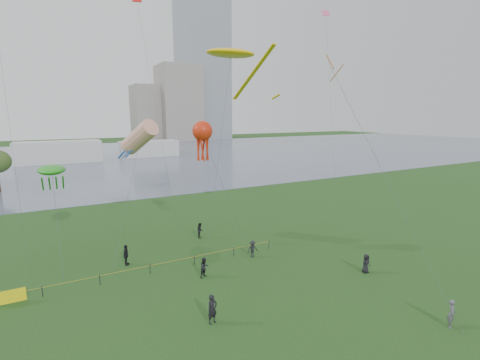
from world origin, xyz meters
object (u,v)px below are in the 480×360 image
kite_flyer (452,313)px  kite_stingray (231,54)px  fence (70,284)px  kite_octopus (202,132)px

kite_flyer → kite_stingray: kite_stingray is taller
kite_stingray → fence: bearing=-155.6°
fence → kite_stingray: bearing=14.0°
kite_stingray → kite_octopus: size_ratio=1.54×
fence → kite_stingray: 24.86m
fence → kite_octopus: size_ratio=1.89×
fence → kite_flyer: size_ratio=13.02×
kite_flyer → kite_stingray: size_ratio=0.09×
kite_stingray → kite_octopus: 8.20m
fence → kite_flyer: kite_flyer is taller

